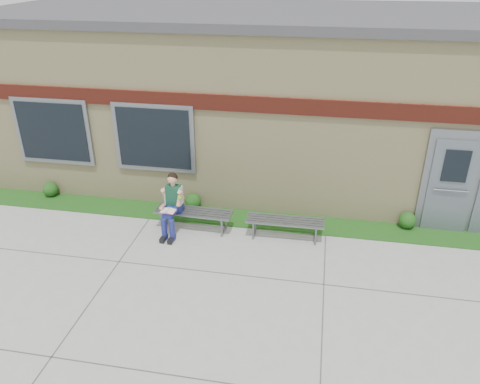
# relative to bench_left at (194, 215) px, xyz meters

# --- Properties ---
(ground) EXTENTS (80.00, 80.00, 0.00)m
(ground) POSITION_rel_bench_left_xyz_m (1.87, -2.00, -0.34)
(ground) COLOR #9E9E99
(ground) RESTS_ON ground
(grass_strip) EXTENTS (16.00, 0.80, 0.02)m
(grass_strip) POSITION_rel_bench_left_xyz_m (1.87, 0.60, -0.33)
(grass_strip) COLOR #214813
(grass_strip) RESTS_ON ground
(school_building) EXTENTS (16.20, 6.22, 4.20)m
(school_building) POSITION_rel_bench_left_xyz_m (1.87, 3.99, 1.76)
(school_building) COLOR beige
(school_building) RESTS_ON ground
(bench_left) EXTENTS (1.70, 0.52, 0.44)m
(bench_left) POSITION_rel_bench_left_xyz_m (0.00, 0.00, 0.00)
(bench_left) COLOR slate
(bench_left) RESTS_ON ground
(bench_right) EXTENTS (1.64, 0.47, 0.42)m
(bench_right) POSITION_rel_bench_left_xyz_m (2.00, 0.00, -0.01)
(bench_right) COLOR slate
(bench_right) RESTS_ON ground
(girl) EXTENTS (0.49, 0.83, 1.34)m
(girl) POSITION_rel_bench_left_xyz_m (-0.41, -0.20, 0.36)
(girl) COLOR navy
(girl) RESTS_ON ground
(shrub_west) EXTENTS (0.36, 0.36, 0.36)m
(shrub_west) POSITION_rel_bench_left_xyz_m (-3.94, 0.85, -0.14)
(shrub_west) COLOR #214813
(shrub_west) RESTS_ON grass_strip
(shrub_mid) EXTENTS (0.38, 0.38, 0.38)m
(shrub_mid) POSITION_rel_bench_left_xyz_m (-0.26, 0.85, -0.13)
(shrub_mid) COLOR #214813
(shrub_mid) RESTS_ON grass_strip
(shrub_east) EXTENTS (0.37, 0.37, 0.37)m
(shrub_east) POSITION_rel_bench_left_xyz_m (4.62, 0.85, -0.13)
(shrub_east) COLOR #214813
(shrub_east) RESTS_ON grass_strip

